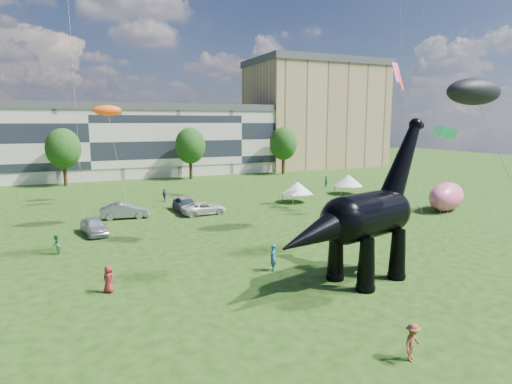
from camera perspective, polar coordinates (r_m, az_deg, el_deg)
name	(u,v)px	position (r m, az deg, el deg)	size (l,w,h in m)	color
ground	(302,305)	(24.35, 6.12, -14.70)	(220.00, 220.00, 0.00)	#16330C
terrace_row	(88,144)	(81.40, -21.45, 5.99)	(78.00, 11.00, 12.00)	beige
apartment_block	(315,117)	(98.56, 7.81, 9.94)	(28.00, 18.00, 22.00)	tan
tree_mid_left	(63,145)	(72.35, -24.34, 5.69)	(5.20, 5.20, 9.44)	#382314
tree_mid_right	(190,143)	(74.83, -8.78, 6.51)	(5.20, 5.20, 9.44)	#382314
tree_far_right	(283,141)	(81.32, 3.66, 6.82)	(5.20, 5.20, 9.44)	#382314
dinosaur_sculpture	(363,219)	(27.13, 14.04, -3.54)	(12.86, 5.24, 10.54)	black
car_silver	(94,226)	(40.61, -20.77, -4.27)	(1.79, 4.45, 1.52)	#BCBCC1
car_grey	(125,211)	(46.21, -17.09, -2.40)	(1.70, 4.88, 1.61)	gray
car_white	(204,208)	(46.43, -6.94, -2.16)	(2.24, 4.85, 1.35)	silver
car_dark	(186,205)	(48.10, -9.30, -1.72)	(2.11, 5.18, 1.50)	#595960
gazebo_near	(297,188)	(53.12, 5.53, 0.56)	(3.75, 3.75, 2.56)	white
gazebo_far	(348,180)	(60.24, 12.19, 1.53)	(4.75, 4.75, 2.70)	silver
inflatable_pink	(446,196)	(52.51, 24.03, -0.55)	(6.38, 3.19, 3.19)	#E75985
visitors	(201,231)	(36.08, -7.40, -5.21)	(49.22, 42.97, 1.89)	#2C6A6E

